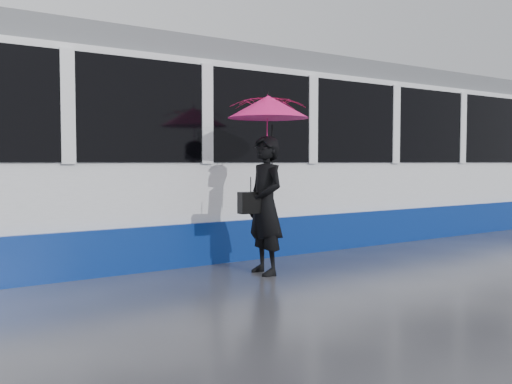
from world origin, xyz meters
TOP-DOWN VIEW (x-y plane):
  - ground at (0.00, 0.00)m, footprint 90.00×90.00m
  - rails at (0.00, 2.50)m, footprint 34.00×1.51m
  - tram at (-2.40, 2.50)m, footprint 26.00×2.56m
  - woman at (-0.61, 0.22)m, footprint 0.49×0.71m
  - umbrella at (-0.56, 0.22)m, footprint 1.17×1.17m
  - handbag at (-0.83, 0.24)m, footprint 0.34×0.17m

SIDE VIEW (x-z plane):
  - ground at x=0.00m, z-range 0.00..0.00m
  - rails at x=0.00m, z-range 0.00..0.02m
  - woman at x=-0.61m, z-range 0.00..1.85m
  - handbag at x=-0.83m, z-range 0.74..1.20m
  - tram at x=-2.40m, z-range -0.04..3.31m
  - umbrella at x=-0.56m, z-range 1.40..2.65m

